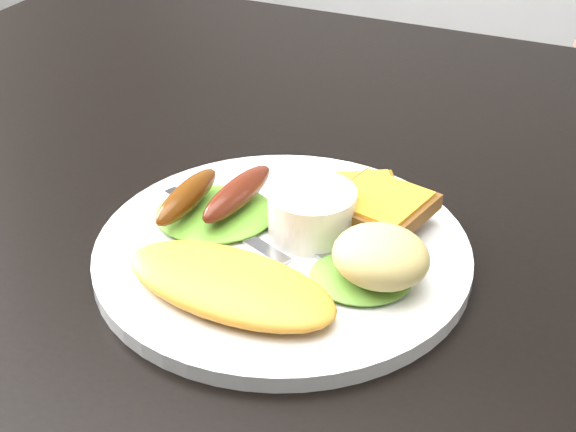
# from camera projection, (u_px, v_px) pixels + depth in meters

# --- Properties ---
(dining_table) EXTENTS (1.20, 0.80, 0.04)m
(dining_table) POSITION_uv_depth(u_px,v_px,m) (361.00, 195.00, 0.72)
(dining_table) COLOR black
(dining_table) RESTS_ON ground
(plate) EXTENTS (0.28, 0.28, 0.01)m
(plate) POSITION_uv_depth(u_px,v_px,m) (282.00, 252.00, 0.60)
(plate) COLOR white
(plate) RESTS_ON dining_table
(lettuce_left) EXTENTS (0.12, 0.12, 0.01)m
(lettuce_left) POSITION_uv_depth(u_px,v_px,m) (215.00, 213.00, 0.63)
(lettuce_left) COLOR olive
(lettuce_left) RESTS_ON plate
(lettuce_right) EXTENTS (0.09, 0.08, 0.01)m
(lettuce_right) POSITION_uv_depth(u_px,v_px,m) (360.00, 277.00, 0.56)
(lettuce_right) COLOR #5C9635
(lettuce_right) RESTS_ON plate
(omelette) EXTENTS (0.16, 0.09, 0.02)m
(omelette) POSITION_uv_depth(u_px,v_px,m) (230.00, 284.00, 0.54)
(omelette) COLOR yellow
(omelette) RESTS_ON plate
(sausage_a) EXTENTS (0.02, 0.09, 0.02)m
(sausage_a) POSITION_uv_depth(u_px,v_px,m) (187.00, 196.00, 0.62)
(sausage_a) COLOR brown
(sausage_a) RESTS_ON lettuce_left
(sausage_b) EXTENTS (0.03, 0.09, 0.02)m
(sausage_b) POSITION_uv_depth(u_px,v_px,m) (238.00, 193.00, 0.62)
(sausage_b) COLOR #602212
(sausage_b) RESTS_ON lettuce_left
(ramekin) EXTENTS (0.09, 0.09, 0.04)m
(ramekin) POSITION_uv_depth(u_px,v_px,m) (312.00, 214.00, 0.60)
(ramekin) COLOR white
(ramekin) RESTS_ON plate
(toast_a) EXTENTS (0.09, 0.09, 0.01)m
(toast_a) POSITION_uv_depth(u_px,v_px,m) (357.00, 199.00, 0.64)
(toast_a) COLOR brown
(toast_a) RESTS_ON plate
(toast_b) EXTENTS (0.08, 0.08, 0.01)m
(toast_b) POSITION_uv_depth(u_px,v_px,m) (380.00, 206.00, 0.61)
(toast_b) COLOR brown
(toast_b) RESTS_ON toast_a
(potato_salad) EXTENTS (0.08, 0.07, 0.04)m
(potato_salad) POSITION_uv_depth(u_px,v_px,m) (381.00, 256.00, 0.54)
(potato_salad) COLOR beige
(potato_salad) RESTS_ON lettuce_right
(fork) EXTENTS (0.13, 0.06, 0.00)m
(fork) POSITION_uv_depth(u_px,v_px,m) (224.00, 224.00, 0.62)
(fork) COLOR #ADAFB7
(fork) RESTS_ON plate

